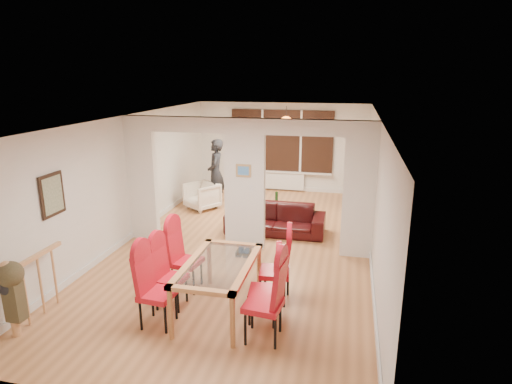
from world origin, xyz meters
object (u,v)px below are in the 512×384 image
(dining_chair_lb, at_px, (171,274))
(sofa, at_px, (275,219))
(dining_chair_ra, at_px, (263,298))
(dining_chair_la, at_px, (157,289))
(dining_chair_rc, at_px, (275,267))
(dining_chair_rb, at_px, (264,286))
(armchair, at_px, (202,196))
(dining_table, at_px, (219,287))
(dining_chair_lc, at_px, (186,257))
(coffee_table, at_px, (275,207))
(television, at_px, (348,196))
(bottle, at_px, (277,197))
(bowl, at_px, (274,203))
(person, at_px, (216,173))

(dining_chair_lb, distance_m, sofa, 3.55)
(dining_chair_lb, bearing_deg, dining_chair_ra, -11.16)
(dining_chair_la, xyz_separation_m, dining_chair_rc, (1.46, 1.02, 0.01))
(dining_chair_lb, distance_m, dining_chair_rc, 1.57)
(dining_chair_rb, height_order, armchair, dining_chair_rb)
(dining_table, height_order, dining_chair_lc, dining_chair_lc)
(dining_chair_ra, distance_m, dining_chair_rb, 0.44)
(armchair, xyz_separation_m, coffee_table, (1.90, 0.16, -0.23))
(dining_chair_rc, bearing_deg, television, 72.70)
(dining_chair_ra, bearing_deg, bottle, 104.65)
(bottle, relative_size, bowl, 1.47)
(dining_chair_la, relative_size, dining_chair_lc, 1.00)
(television, relative_size, bottle, 2.90)
(armchair, relative_size, bottle, 2.52)
(dining_table, height_order, bottle, dining_table)
(sofa, distance_m, armchair, 2.53)
(dining_chair_lc, bearing_deg, dining_chair_ra, -27.14)
(dining_table, distance_m, bowl, 4.83)
(person, bearing_deg, dining_chair_la, -3.43)
(dining_chair_rb, xyz_separation_m, dining_chair_rc, (0.04, 0.59, 0.03))
(dining_chair_lc, bearing_deg, armchair, 114.85)
(person, distance_m, bottle, 1.72)
(dining_chair_lb, relative_size, dining_chair_ra, 0.88)
(dining_chair_rc, distance_m, armchair, 4.98)
(dining_chair_lb, xyz_separation_m, bowl, (0.69, 4.83, -0.27))
(dining_chair_ra, relative_size, dining_chair_rc, 1.05)
(dining_chair_rb, height_order, television, dining_chair_rb)
(coffee_table, xyz_separation_m, bottle, (0.03, 0.07, 0.26))
(person, height_order, television, person)
(dining_chair_lb, bearing_deg, person, 107.56)
(dining_chair_ra, height_order, television, dining_chair_ra)
(armchair, height_order, coffee_table, armchair)
(bowl, bearing_deg, dining_chair_lb, -98.18)
(dining_chair_la, relative_size, dining_chair_rc, 0.99)
(dining_chair_lb, relative_size, bottle, 3.49)
(armchair, bearing_deg, dining_chair_rc, -22.87)
(armchair, distance_m, coffee_table, 1.92)
(dining_chair_lb, bearing_deg, dining_chair_rc, 26.54)
(dining_chair_lb, distance_m, bottle, 5.00)
(dining_table, bearing_deg, television, 73.34)
(coffee_table, relative_size, bowl, 4.82)
(dining_chair_lb, relative_size, dining_chair_lc, 0.95)
(dining_chair_rc, distance_m, coffee_table, 4.45)
(dining_chair_lc, bearing_deg, sofa, 79.97)
(dining_chair_lb, bearing_deg, dining_chair_rb, 4.30)
(dining_table, relative_size, dining_chair_rc, 1.49)
(dining_chair_rb, height_order, person, person)
(sofa, bearing_deg, coffee_table, 100.23)
(sofa, relative_size, television, 2.49)
(dining_chair_la, xyz_separation_m, dining_chair_ra, (1.49, -0.00, 0.04))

